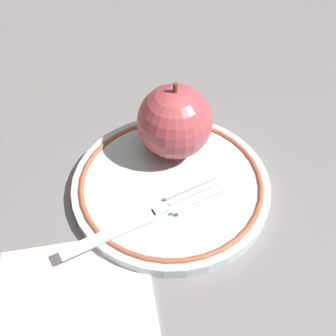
{
  "coord_description": "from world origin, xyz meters",
  "views": [
    {
      "loc": [
        0.29,
        0.08,
        0.4
      ],
      "look_at": [
        -0.02,
        -0.0,
        0.04
      ],
      "focal_mm": 50.0,
      "sensor_mm": 36.0,
      "label": 1
    }
  ],
  "objects_px": {
    "fork": "(142,220)",
    "napkin_folded": "(77,309)",
    "apple_red_whole": "(175,122)",
    "plate": "(168,185)"
  },
  "relations": [
    {
      "from": "apple_red_whole",
      "to": "plate",
      "type": "bearing_deg",
      "value": 6.26
    },
    {
      "from": "apple_red_whole",
      "to": "fork",
      "type": "distance_m",
      "value": 0.11
    },
    {
      "from": "plate",
      "to": "apple_red_whole",
      "type": "relative_size",
      "value": 2.32
    },
    {
      "from": "plate",
      "to": "fork",
      "type": "distance_m",
      "value": 0.06
    },
    {
      "from": "fork",
      "to": "napkin_folded",
      "type": "distance_m",
      "value": 0.1
    },
    {
      "from": "apple_red_whole",
      "to": "napkin_folded",
      "type": "height_order",
      "value": "apple_red_whole"
    },
    {
      "from": "plate",
      "to": "napkin_folded",
      "type": "distance_m",
      "value": 0.16
    },
    {
      "from": "apple_red_whole",
      "to": "napkin_folded",
      "type": "distance_m",
      "value": 0.21
    },
    {
      "from": "apple_red_whole",
      "to": "napkin_folded",
      "type": "bearing_deg",
      "value": -10.54
    },
    {
      "from": "plate",
      "to": "napkin_folded",
      "type": "bearing_deg",
      "value": -15.57
    }
  ]
}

